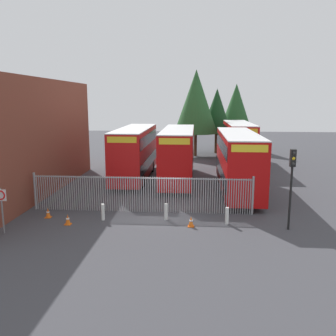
% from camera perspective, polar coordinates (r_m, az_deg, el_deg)
% --- Properties ---
extents(ground_plane, '(100.00, 100.00, 0.00)m').
position_cam_1_polar(ground_plane, '(29.64, 0.60, -2.35)').
color(ground_plane, '#3D3D42').
extents(palisade_fence, '(13.57, 0.14, 2.35)m').
position_cam_1_polar(palisade_fence, '(21.78, -4.31, -4.05)').
color(palisade_fence, gray).
rests_on(palisade_fence, ground).
extents(double_decker_bus_near_gate, '(2.54, 10.81, 4.42)m').
position_cam_1_polar(double_decker_bus_near_gate, '(26.73, 11.19, 1.29)').
color(double_decker_bus_near_gate, '#B70C0C').
rests_on(double_decker_bus_near_gate, ground).
extents(double_decker_bus_behind_fence_left, '(2.54, 10.81, 4.42)m').
position_cam_1_polar(double_decker_bus_behind_fence_left, '(29.82, 1.64, 2.47)').
color(double_decker_bus_behind_fence_left, '#B70C0C').
rests_on(double_decker_bus_behind_fence_left, ground).
extents(double_decker_bus_behind_fence_right, '(2.54, 10.81, 4.42)m').
position_cam_1_polar(double_decker_bus_behind_fence_right, '(38.72, 11.25, 4.20)').
color(double_decker_bus_behind_fence_right, red).
rests_on(double_decker_bus_behind_fence_right, ground).
extents(double_decker_bus_far_back, '(2.54, 10.81, 4.42)m').
position_cam_1_polar(double_decker_bus_far_back, '(30.92, -5.33, 2.73)').
color(double_decker_bus_far_back, red).
rests_on(double_decker_bus_far_back, ground).
extents(bollard_near_left, '(0.20, 0.20, 0.95)m').
position_cam_1_polar(bollard_near_left, '(20.77, -10.42, -6.97)').
color(bollard_near_left, silver).
rests_on(bollard_near_left, ground).
extents(bollard_center_front, '(0.20, 0.20, 0.95)m').
position_cam_1_polar(bollard_center_front, '(20.50, -0.31, -7.02)').
color(bollard_center_front, silver).
rests_on(bollard_center_front, ground).
extents(bollard_near_right, '(0.20, 0.20, 0.95)m').
position_cam_1_polar(bollard_near_right, '(20.06, 9.46, -7.58)').
color(bollard_near_right, silver).
rests_on(bollard_near_right, ground).
extents(traffic_cone_by_gate, '(0.34, 0.34, 0.59)m').
position_cam_1_polar(traffic_cone_by_gate, '(22.04, -18.72, -6.84)').
color(traffic_cone_by_gate, orange).
rests_on(traffic_cone_by_gate, ground).
extents(traffic_cone_mid_forecourt, '(0.34, 0.34, 0.59)m').
position_cam_1_polar(traffic_cone_mid_forecourt, '(20.53, -15.81, -7.96)').
color(traffic_cone_mid_forecourt, orange).
rests_on(traffic_cone_mid_forecourt, ground).
extents(traffic_cone_near_kerb, '(0.34, 0.34, 0.59)m').
position_cam_1_polar(traffic_cone_near_kerb, '(19.51, 3.72, -8.57)').
color(traffic_cone_near_kerb, orange).
rests_on(traffic_cone_near_kerb, ground).
extents(speed_limit_sign_post, '(0.60, 0.14, 2.40)m').
position_cam_1_polar(speed_limit_sign_post, '(19.93, -25.26, -4.71)').
color(speed_limit_sign_post, slate).
rests_on(speed_limit_sign_post, ground).
extents(traffic_light_kerbside, '(0.28, 0.33, 4.30)m').
position_cam_1_polar(traffic_light_kerbside, '(19.40, 19.29, -1.01)').
color(traffic_light_kerbside, black).
rests_on(traffic_light_kerbside, ground).
extents(tree_tall_back, '(3.94, 3.94, 8.23)m').
position_cam_1_polar(tree_tall_back, '(46.17, 7.84, 9.06)').
color(tree_tall_back, '#4C3823').
rests_on(tree_tall_back, ground).
extents(tree_short_side, '(4.44, 4.44, 8.97)m').
position_cam_1_polar(tree_short_side, '(50.06, 10.87, 9.54)').
color(tree_short_side, '#4C3823').
rests_on(tree_short_side, ground).
extents(tree_mid_row, '(5.26, 5.26, 10.34)m').
position_cam_1_polar(tree_mid_row, '(43.38, 4.53, 10.56)').
color(tree_mid_row, '#4C3823').
rests_on(tree_mid_row, ground).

